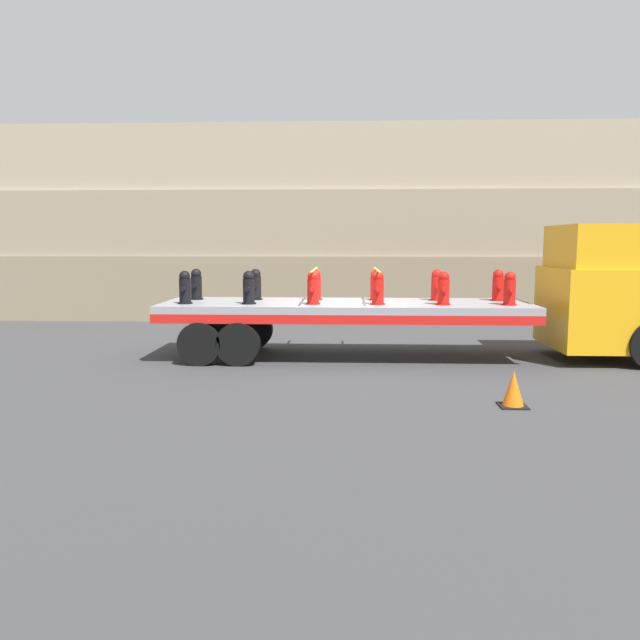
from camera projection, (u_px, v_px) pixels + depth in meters
ground_plane at (345, 357)px, 14.47m from camera, size 120.00×120.00×0.00m
rock_cliff at (347, 224)px, 21.91m from camera, size 60.00×3.30×6.56m
truck_cab at (612, 293)px, 14.02m from camera, size 2.64×2.60×3.03m
flatbed_trailer at (318, 313)px, 14.37m from camera, size 8.37×2.52×1.28m
fire_hydrant_black_near_0 at (185, 288)px, 13.90m from camera, size 0.32×0.53×0.74m
fire_hydrant_black_far_0 at (196, 285)px, 14.95m from camera, size 0.32×0.53×0.74m
fire_hydrant_black_near_1 at (249, 288)px, 13.84m from camera, size 0.32×0.53×0.74m
fire_hydrant_black_far_1 at (256, 285)px, 14.89m from camera, size 0.32×0.53×0.74m
fire_hydrant_red_near_2 at (313, 288)px, 13.78m from camera, size 0.32×0.53×0.74m
fire_hydrant_red_far_2 at (316, 285)px, 14.83m from camera, size 0.32×0.53×0.74m
fire_hydrant_red_near_3 at (378, 289)px, 13.71m from camera, size 0.32×0.53×0.74m
fire_hydrant_red_far_3 at (376, 285)px, 14.76m from camera, size 0.32×0.53×0.74m
fire_hydrant_red_near_4 at (443, 289)px, 13.65m from camera, size 0.32×0.53×0.74m
fire_hydrant_red_far_4 at (437, 285)px, 14.70m from camera, size 0.32×0.53×0.74m
fire_hydrant_red_near_5 at (510, 289)px, 13.59m from camera, size 0.32×0.53×0.74m
fire_hydrant_red_far_5 at (498, 286)px, 14.64m from camera, size 0.32×0.53×0.74m
cargo_strap_rear at (314, 270)px, 14.25m from camera, size 0.05×2.61×0.01m
cargo_strap_middle at (377, 270)px, 14.19m from camera, size 0.05×2.61×0.01m
traffic_cone at (513, 389)px, 10.05m from camera, size 0.44×0.44×0.59m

